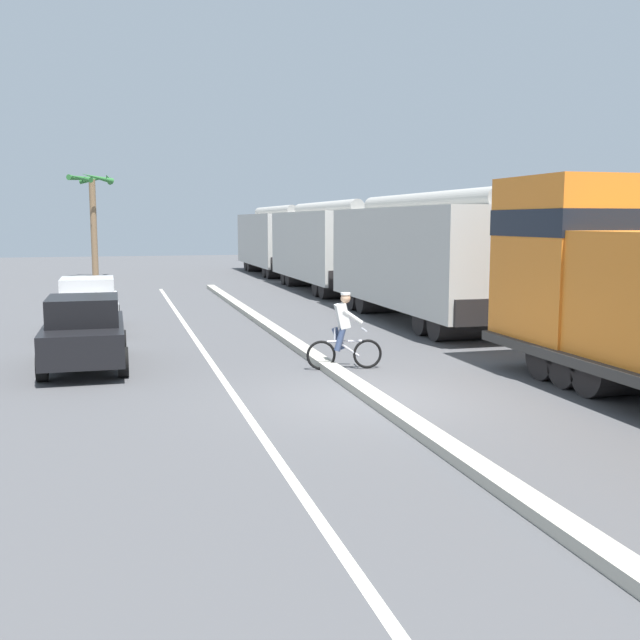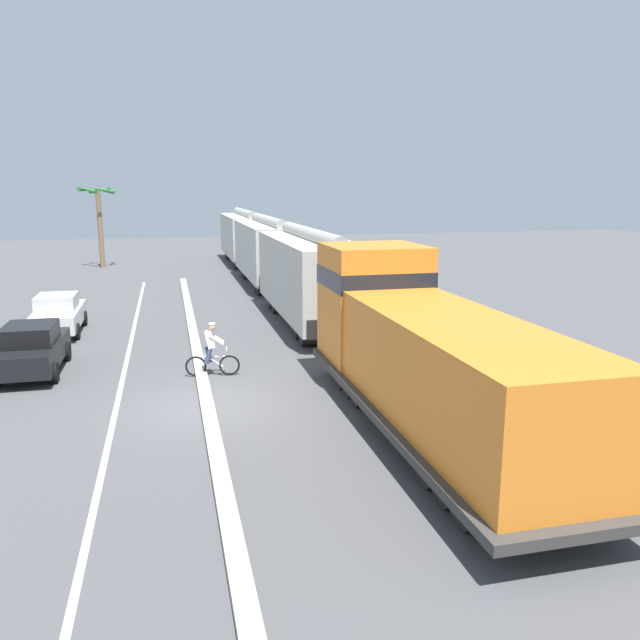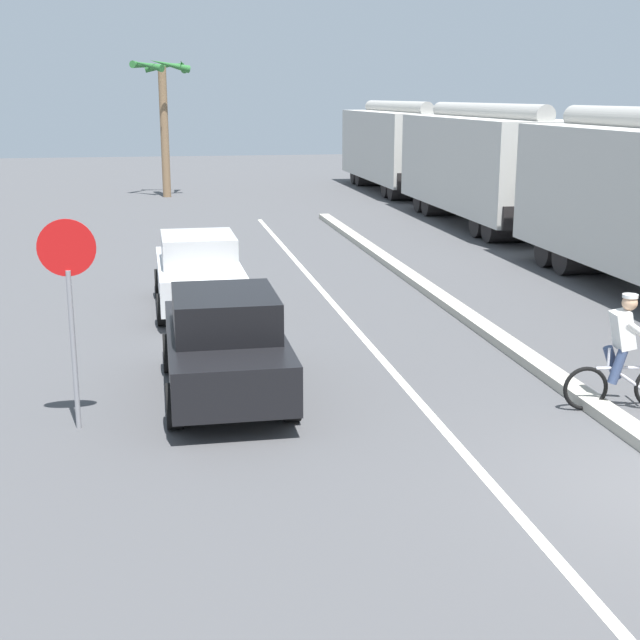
{
  "view_description": "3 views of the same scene",
  "coord_description": "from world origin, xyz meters",
  "px_view_note": "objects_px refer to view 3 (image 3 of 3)",
  "views": [
    {
      "loc": [
        -4.48,
        -12.87,
        3.28
      ],
      "look_at": [
        0.26,
        4.42,
        0.9
      ],
      "focal_mm": 42.0,
      "sensor_mm": 36.0,
      "label": 1
    },
    {
      "loc": [
        -0.81,
        -16.44,
        5.86
      ],
      "look_at": [
        3.52,
        1.35,
        1.95
      ],
      "focal_mm": 35.0,
      "sensor_mm": 36.0,
      "label": 2
    },
    {
      "loc": [
        -6.14,
        -8.45,
        4.44
      ],
      "look_at": [
        -3.5,
        5.8,
        0.77
      ],
      "focal_mm": 50.0,
      "sensor_mm": 36.0,
      "label": 3
    }
  ],
  "objects_px": {
    "palm_tree_near": "(163,96)",
    "parked_car_black": "(225,343)",
    "cyclist": "(622,355)",
    "parked_car_white": "(199,271)",
    "stop_sign": "(69,284)",
    "hopper_car_middle": "(483,165)",
    "hopper_car_trailing": "(395,147)"
  },
  "relations": [
    {
      "from": "hopper_car_middle",
      "to": "parked_car_black",
      "type": "relative_size",
      "value": 2.52
    },
    {
      "from": "parked_car_black",
      "to": "stop_sign",
      "type": "xyz_separation_m",
      "value": [
        -2.1,
        -1.02,
        1.21
      ]
    },
    {
      "from": "hopper_car_middle",
      "to": "hopper_car_trailing",
      "type": "xyz_separation_m",
      "value": [
        0.0,
        11.6,
        0.0
      ]
    },
    {
      "from": "parked_car_white",
      "to": "palm_tree_near",
      "type": "bearing_deg",
      "value": 90.8
    },
    {
      "from": "hopper_car_trailing",
      "to": "parked_car_white",
      "type": "relative_size",
      "value": 2.51
    },
    {
      "from": "parked_car_white",
      "to": "stop_sign",
      "type": "bearing_deg",
      "value": -106.52
    },
    {
      "from": "hopper_car_trailing",
      "to": "palm_tree_near",
      "type": "distance_m",
      "value": 10.96
    },
    {
      "from": "hopper_car_middle",
      "to": "parked_car_white",
      "type": "bearing_deg",
      "value": -133.38
    },
    {
      "from": "parked_car_white",
      "to": "stop_sign",
      "type": "distance_m",
      "value": 7.16
    },
    {
      "from": "cyclist",
      "to": "parked_car_black",
      "type": "bearing_deg",
      "value": 163.05
    },
    {
      "from": "parked_car_black",
      "to": "cyclist",
      "type": "relative_size",
      "value": 2.45
    },
    {
      "from": "cyclist",
      "to": "palm_tree_near",
      "type": "height_order",
      "value": "palm_tree_near"
    },
    {
      "from": "hopper_car_trailing",
      "to": "stop_sign",
      "type": "relative_size",
      "value": 3.68
    },
    {
      "from": "hopper_car_middle",
      "to": "stop_sign",
      "type": "height_order",
      "value": "hopper_car_middle"
    },
    {
      "from": "parked_car_black",
      "to": "cyclist",
      "type": "distance_m",
      "value": 5.81
    },
    {
      "from": "hopper_car_middle",
      "to": "parked_car_white",
      "type": "height_order",
      "value": "hopper_car_middle"
    },
    {
      "from": "parked_car_black",
      "to": "stop_sign",
      "type": "distance_m",
      "value": 2.63
    },
    {
      "from": "parked_car_white",
      "to": "cyclist",
      "type": "xyz_separation_m",
      "value": [
        5.65,
        -7.44,
        0.0
      ]
    },
    {
      "from": "palm_tree_near",
      "to": "parked_car_black",
      "type": "bearing_deg",
      "value": -89.17
    },
    {
      "from": "parked_car_black",
      "to": "palm_tree_near",
      "type": "distance_m",
      "value": 28.0
    },
    {
      "from": "hopper_car_trailing",
      "to": "stop_sign",
      "type": "distance_m",
      "value": 31.87
    },
    {
      "from": "cyclist",
      "to": "palm_tree_near",
      "type": "bearing_deg",
      "value": 101.44
    },
    {
      "from": "hopper_car_trailing",
      "to": "stop_sign",
      "type": "bearing_deg",
      "value": -112.89
    },
    {
      "from": "parked_car_white",
      "to": "stop_sign",
      "type": "height_order",
      "value": "stop_sign"
    },
    {
      "from": "cyclist",
      "to": "palm_tree_near",
      "type": "xyz_separation_m",
      "value": [
        -5.96,
        29.45,
        3.61
      ]
    },
    {
      "from": "stop_sign",
      "to": "palm_tree_near",
      "type": "relative_size",
      "value": 0.48
    },
    {
      "from": "hopper_car_middle",
      "to": "hopper_car_trailing",
      "type": "height_order",
      "value": "same"
    },
    {
      "from": "cyclist",
      "to": "stop_sign",
      "type": "bearing_deg",
      "value": 175.0
    },
    {
      "from": "hopper_car_middle",
      "to": "palm_tree_near",
      "type": "distance_m",
      "value": 15.54
    },
    {
      "from": "parked_car_black",
      "to": "stop_sign",
      "type": "height_order",
      "value": "stop_sign"
    },
    {
      "from": "palm_tree_near",
      "to": "parked_car_white",
      "type": "bearing_deg",
      "value": -89.2
    },
    {
      "from": "parked_car_black",
      "to": "palm_tree_near",
      "type": "xyz_separation_m",
      "value": [
        -0.4,
        27.76,
        3.61
      ]
    }
  ]
}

